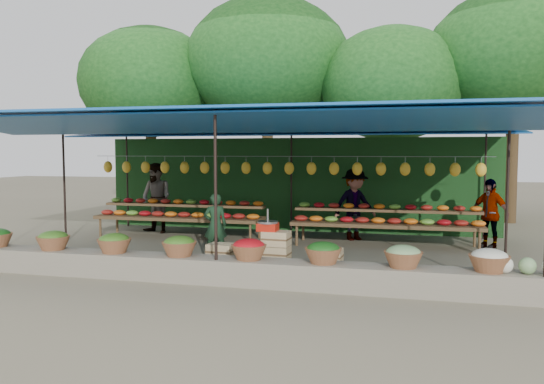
% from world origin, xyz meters
% --- Properties ---
extents(ground, '(60.00, 60.00, 0.00)m').
position_xyz_m(ground, '(0.00, 0.00, 0.00)').
color(ground, '#68614D').
rests_on(ground, ground).
extents(stone_curb, '(10.60, 0.55, 0.40)m').
position_xyz_m(stone_curb, '(0.00, -2.75, 0.20)').
color(stone_curb, slate).
rests_on(stone_curb, ground).
extents(stall_canopy, '(10.80, 6.60, 2.82)m').
position_xyz_m(stall_canopy, '(0.00, 0.07, 2.68)').
color(stall_canopy, black).
rests_on(stall_canopy, ground).
extents(produce_baskets, '(8.98, 0.58, 0.34)m').
position_xyz_m(produce_baskets, '(-0.10, -2.75, 0.56)').
color(produce_baskets, brown).
rests_on(produce_baskets, stone_curb).
extents(netting_backdrop, '(10.60, 0.06, 2.50)m').
position_xyz_m(netting_backdrop, '(0.00, 3.15, 1.25)').
color(netting_backdrop, '#1B4E20').
rests_on(netting_backdrop, ground).
extents(tree_row, '(16.51, 5.50, 7.12)m').
position_xyz_m(tree_row, '(0.50, 6.09, 4.70)').
color(tree_row, '#372914').
rests_on(tree_row, ground).
extents(fruit_table_left, '(4.21, 0.95, 0.93)m').
position_xyz_m(fruit_table_left, '(-2.49, 1.35, 0.61)').
color(fruit_table_left, '#452C1B').
rests_on(fruit_table_left, ground).
extents(fruit_table_right, '(4.21, 0.95, 0.93)m').
position_xyz_m(fruit_table_right, '(2.51, 1.35, 0.61)').
color(fruit_table_right, '#452C1B').
rests_on(fruit_table_right, ground).
extents(crate_counter, '(2.37, 0.37, 0.77)m').
position_xyz_m(crate_counter, '(0.76, -2.06, 0.31)').
color(crate_counter, tan).
rests_on(crate_counter, ground).
extents(weighing_scale, '(0.36, 0.36, 0.38)m').
position_xyz_m(weighing_scale, '(0.64, -2.06, 0.86)').
color(weighing_scale, red).
rests_on(weighing_scale, crate_counter).
extents(vendor_seated, '(0.55, 0.46, 1.29)m').
position_xyz_m(vendor_seated, '(-0.79, -0.76, 0.65)').
color(vendor_seated, '#19371F').
rests_on(vendor_seated, ground).
extents(customer_left, '(1.08, 0.96, 1.84)m').
position_xyz_m(customer_left, '(-3.39, 1.87, 0.92)').
color(customer_left, slate).
rests_on(customer_left, ground).
extents(customer_mid, '(1.28, 1.16, 1.72)m').
position_xyz_m(customer_mid, '(1.75, 2.01, 0.86)').
color(customer_mid, slate).
rests_on(customer_mid, ground).
extents(customer_right, '(0.94, 0.86, 1.54)m').
position_xyz_m(customer_right, '(4.73, 1.65, 0.77)').
color(customer_right, slate).
rests_on(customer_right, ground).
extents(blue_crate_front, '(0.62, 0.53, 0.31)m').
position_xyz_m(blue_crate_front, '(-3.41, -2.33, 0.16)').
color(blue_crate_front, navy).
rests_on(blue_crate_front, ground).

